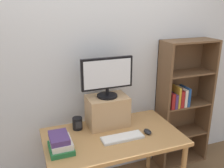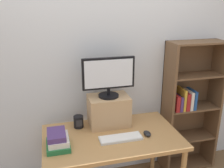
# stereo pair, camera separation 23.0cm
# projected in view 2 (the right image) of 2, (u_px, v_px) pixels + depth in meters

# --- Properties ---
(back_wall) EXTENTS (7.00, 0.08, 2.60)m
(back_wall) POSITION_uv_depth(u_px,v_px,m) (100.00, 66.00, 2.65)
(back_wall) COLOR silver
(back_wall) RESTS_ON ground_plane
(desk) EXTENTS (1.29, 0.76, 0.74)m
(desk) POSITION_uv_depth(u_px,v_px,m) (112.00, 143.00, 2.39)
(desk) COLOR #B7844C
(desk) RESTS_ON ground_plane
(bookshelf_unit) EXTENTS (0.64, 0.28, 1.54)m
(bookshelf_unit) POSITION_uv_depth(u_px,v_px,m) (189.00, 106.00, 2.91)
(bookshelf_unit) COLOR brown
(bookshelf_unit) RESTS_ON ground_plane
(riser_box) EXTENTS (0.40, 0.28, 0.31)m
(riser_box) POSITION_uv_depth(u_px,v_px,m) (109.00, 111.00, 2.53)
(riser_box) COLOR tan
(riser_box) RESTS_ON desk
(computer_monitor) EXTENTS (0.52, 0.20, 0.40)m
(computer_monitor) POSITION_uv_depth(u_px,v_px,m) (109.00, 76.00, 2.41)
(computer_monitor) COLOR black
(computer_monitor) RESTS_ON riser_box
(keyboard) EXTENTS (0.40, 0.13, 0.02)m
(keyboard) POSITION_uv_depth(u_px,v_px,m) (121.00, 138.00, 2.30)
(keyboard) COLOR silver
(keyboard) RESTS_ON desk
(computer_mouse) EXTENTS (0.06, 0.10, 0.04)m
(computer_mouse) POSITION_uv_depth(u_px,v_px,m) (147.00, 133.00, 2.36)
(computer_mouse) COLOR black
(computer_mouse) RESTS_ON desk
(book_stack) EXTENTS (0.20, 0.25, 0.14)m
(book_stack) POSITION_uv_depth(u_px,v_px,m) (58.00, 140.00, 2.16)
(book_stack) COLOR #236B38
(book_stack) RESTS_ON desk
(desk_speaker) EXTENTS (0.10, 0.10, 0.12)m
(desk_speaker) POSITION_uv_depth(u_px,v_px,m) (78.00, 122.00, 2.50)
(desk_speaker) COLOR black
(desk_speaker) RESTS_ON desk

